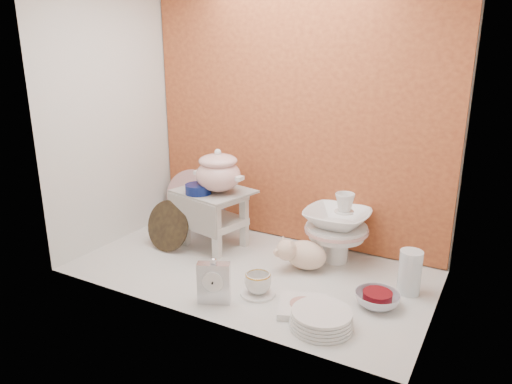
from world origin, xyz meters
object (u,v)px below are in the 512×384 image
Objects in this scene: gold_rim_teacup at (258,283)px; porcelain_tower at (337,227)px; dinner_plate_stack at (321,319)px; plush_pig at (306,254)px; soup_tureen at (218,171)px; floral_platter at (192,196)px; blue_white_vase at (210,212)px; mantel_clock at (214,281)px; crystal_bowl at (377,299)px; step_stool at (214,218)px.

gold_rim_teacup is 0.57m from porcelain_tower.
dinner_plate_stack is 0.68× the size of porcelain_tower.
porcelain_tower is (0.10, 0.17, 0.11)m from plush_pig.
porcelain_tower is (0.19, 0.52, 0.13)m from gold_rim_teacup.
dinner_plate_stack is at bearing -16.64° from gold_rim_teacup.
porcelain_tower is (0.63, 0.16, -0.26)m from soup_tureen.
plush_pig reaches higher than gold_rim_teacup.
porcelain_tower is at bearing -6.73° from floral_platter.
blue_white_vase is at bearing -21.07° from floral_platter.
porcelain_tower is (0.85, -0.05, 0.08)m from blue_white_vase.
floral_platter is 1.64× the size of mantel_clock.
crystal_bowl is at bearing -47.36° from porcelain_tower.
soup_tureen is 1.02m from dinner_plate_stack.
plush_pig is (0.23, 0.51, -0.02)m from mantel_clock.
mantel_clock is 0.55× the size of porcelain_tower.
step_stool is 0.44m from floral_platter.
step_stool is 0.59m from plush_pig.
floral_platter is 1.45m from crystal_bowl.
mantel_clock is 0.80× the size of dinner_plate_stack.
soup_tureen is (0.05, -0.02, 0.29)m from step_stool.
gold_rim_teacup is at bearing -24.70° from step_stool.
blue_white_vase is 0.83× the size of plush_pig.
plush_pig is 0.23m from porcelain_tower.
mantel_clock is 0.73m from crystal_bowl.
soup_tureen is at bearing 141.08° from gold_rim_teacup.
plush_pig is 1.40× the size of crystal_bowl.
step_stool reaches higher than crystal_bowl.
soup_tureen is 0.65m from plush_pig.
plush_pig is at bearing 9.94° from step_stool.
plush_pig is 0.36m from gold_rim_teacup.
step_stool is 0.70m from porcelain_tower.
blue_white_vase is at bearing 160.96° from crystal_bowl.
gold_rim_teacup is 0.54m from crystal_bowl.
mantel_clock is at bearing -131.04° from gold_rim_teacup.
plush_pig is at bearing -17.52° from floral_platter.
step_stool is 0.26m from blue_white_vase.
crystal_bowl is (0.65, 0.33, -0.08)m from mantel_clock.
soup_tureen is 2.33× the size of gold_rim_teacup.
porcelain_tower is at bearing -3.48° from blue_white_vase.
soup_tureen is 0.74× the size of porcelain_tower.
step_stool is 1.41× the size of plush_pig.
gold_rim_teacup is (0.85, -0.65, -0.11)m from floral_platter.
plush_pig reaches higher than crystal_bowl.
floral_platter is (-0.40, 0.28, -0.29)m from soup_tureen.
porcelain_tower is at bearing 70.40° from gold_rim_teacup.
mantel_clock is at bearing -174.06° from dinner_plate_stack.
crystal_bowl is (1.36, -0.48, -0.14)m from floral_platter.
blue_white_vase is 1.08× the size of mantel_clock.
porcelain_tower is at bearing 105.13° from dinner_plate_stack.
porcelain_tower reaches higher than blue_white_vase.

